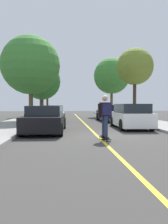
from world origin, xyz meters
name	(u,v)px	position (x,y,z in m)	size (l,w,h in m)	color
ground	(97,136)	(0.00, 0.00, 0.00)	(80.00, 80.00, 0.00)	#3D3A38
center_line	(88,127)	(0.00, 4.00, 0.00)	(0.12, 39.20, 0.01)	gold
parked_car_left_nearest	(46,119)	(-2.43, 1.73, 0.68)	(2.06, 4.65, 1.35)	black
parked_car_left_near	(53,114)	(-2.44, 8.61, 0.66)	(1.96, 4.33, 1.36)	#BCAD89
parked_car_right_nearest	(131,116)	(2.43, 3.01, 0.72)	(1.94, 4.14, 1.46)	white
parked_car_right_near	(111,113)	(2.44, 8.62, 0.68)	(2.00, 4.32, 1.39)	navy
street_tree_left_nearest	(31,65)	(-4.14, 7.89, 4.51)	(4.61, 4.61, 6.68)	brown
street_tree_left_near	(42,81)	(-4.14, 16.07, 4.13)	(4.30, 4.30, 6.16)	#4C3823
street_tree_left_far	(47,86)	(-4.14, 23.74, 4.18)	(3.24, 3.24, 5.68)	#3D2D1E
street_tree_right_nearest	(135,67)	(4.14, 7.53, 4.44)	(2.93, 2.93, 5.80)	#3D2D1E
street_tree_right_near	(112,76)	(4.14, 16.30, 4.86)	(4.31, 4.31, 6.89)	brown
fire_hydrant	(25,119)	(-3.93, 4.20, 0.49)	(0.20, 0.20, 0.70)	#B2140F
streetlamp	(40,86)	(-4.18, 14.70, 3.45)	(0.36, 0.24, 5.81)	#38383D
skateboard	(105,138)	(0.12, -1.18, 0.09)	(0.36, 0.87, 0.10)	black
skateboarder	(105,114)	(0.12, -1.22, 1.05)	(0.59, 0.71, 1.67)	black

